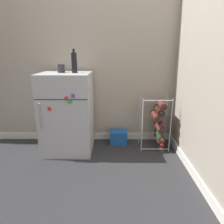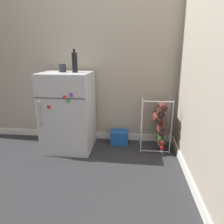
{
  "view_description": "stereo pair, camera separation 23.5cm",
  "coord_description": "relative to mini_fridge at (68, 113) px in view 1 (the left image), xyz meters",
  "views": [
    {
      "loc": [
        0.09,
        -1.8,
        1.14
      ],
      "look_at": [
        0.07,
        0.46,
        0.46
      ],
      "focal_mm": 32.0,
      "sensor_mm": 36.0,
      "label": 1
    },
    {
      "loc": [
        0.32,
        -1.79,
        1.14
      ],
      "look_at": [
        0.07,
        0.46,
        0.46
      ],
      "focal_mm": 32.0,
      "sensor_mm": 36.0,
      "label": 2
    }
  ],
  "objects": [
    {
      "name": "ground_plane",
      "position": [
        0.45,
        -0.42,
        -0.46
      ],
      "size": [
        14.0,
        14.0,
        0.0
      ],
      "primitive_type": "plane",
      "color": "#28282B"
    },
    {
      "name": "wall_back",
      "position": [
        0.45,
        0.32,
        0.78
      ],
      "size": [
        6.69,
        0.07,
        2.5
      ],
      "color": "#9E9384",
      "rests_on": "ground_plane"
    },
    {
      "name": "mini_fridge",
      "position": [
        0.0,
        0.0,
        0.0
      ],
      "size": [
        0.56,
        0.56,
        0.92
      ],
      "color": "#B7BABF",
      "rests_on": "ground_plane"
    },
    {
      "name": "fridge_top_bottle",
      "position": [
        0.11,
        -0.02,
        0.57
      ],
      "size": [
        0.06,
        0.06,
        0.25
      ],
      "color": "black",
      "rests_on": "mini_fridge"
    },
    {
      "name": "fridge_top_cup",
      "position": [
        -0.04,
        0.01,
        0.51
      ],
      "size": [
        0.08,
        0.08,
        0.09
      ],
      "color": "#28282D",
      "rests_on": "mini_fridge"
    },
    {
      "name": "soda_box",
      "position": [
        0.6,
        0.16,
        -0.38
      ],
      "size": [
        0.22,
        0.16,
        0.17
      ],
      "color": "#194C9E",
      "rests_on": "ground_plane"
    },
    {
      "name": "wine_rack",
      "position": [
        1.09,
        0.06,
        -0.14
      ],
      "size": [
        0.34,
        0.33,
        0.64
      ],
      "color": "#B2B2B7",
      "rests_on": "ground_plane"
    }
  ]
}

